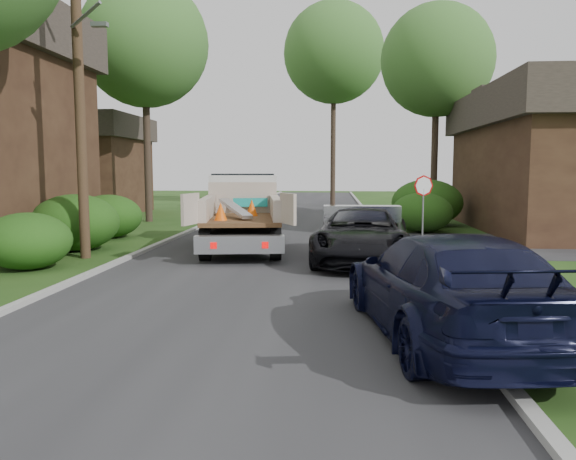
{
  "coord_description": "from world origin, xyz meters",
  "views": [
    {
      "loc": [
        1.95,
        -11.31,
        2.66
      ],
      "look_at": [
        0.89,
        2.26,
        1.2
      ],
      "focal_mm": 35.0,
      "sensor_mm": 36.0,
      "label": 1
    }
  ],
  "objects_px": {
    "utility_pole": "(79,84)",
    "navy_suv": "(448,286)",
    "tree_left_far": "(145,43)",
    "flatbed_truck": "(243,207)",
    "tree_right_far": "(437,61)",
    "tree_center_far": "(334,53)",
    "black_pickup": "(362,235)",
    "house_left_far": "(78,163)",
    "stop_sign": "(423,195)"
  },
  "relations": [
    {
      "from": "utility_pole",
      "to": "navy_suv",
      "type": "height_order",
      "value": "utility_pole"
    },
    {
      "from": "tree_left_far",
      "to": "flatbed_truck",
      "type": "height_order",
      "value": "tree_left_far"
    },
    {
      "from": "tree_right_far",
      "to": "tree_center_far",
      "type": "bearing_deg",
      "value": 118.81
    },
    {
      "from": "utility_pole",
      "to": "black_pickup",
      "type": "height_order",
      "value": "utility_pole"
    },
    {
      "from": "house_left_far",
      "to": "navy_suv",
      "type": "xyz_separation_m",
      "value": [
        17.27,
        -24.5,
        -2.2
      ]
    },
    {
      "from": "utility_pole",
      "to": "tree_right_far",
      "type": "distance_m",
      "value": 20.12
    },
    {
      "from": "house_left_far",
      "to": "tree_left_far",
      "type": "xyz_separation_m",
      "value": [
        6.0,
        -5.0,
        5.93
      ]
    },
    {
      "from": "stop_sign",
      "to": "tree_center_far",
      "type": "bearing_deg",
      "value": 98.66
    },
    {
      "from": "navy_suv",
      "to": "tree_left_far",
      "type": "bearing_deg",
      "value": -67.88
    },
    {
      "from": "black_pickup",
      "to": "flatbed_truck",
      "type": "bearing_deg",
      "value": 145.89
    },
    {
      "from": "tree_center_far",
      "to": "flatbed_truck",
      "type": "xyz_separation_m",
      "value": [
        -3.17,
        -21.89,
        -9.6
      ]
    },
    {
      "from": "tree_left_far",
      "to": "flatbed_truck",
      "type": "relative_size",
      "value": 1.75
    },
    {
      "from": "flatbed_truck",
      "to": "black_pickup",
      "type": "height_order",
      "value": "flatbed_truck"
    },
    {
      "from": "stop_sign",
      "to": "tree_center_far",
      "type": "height_order",
      "value": "tree_center_far"
    },
    {
      "from": "utility_pole",
      "to": "tree_left_far",
      "type": "bearing_deg",
      "value": 99.54
    },
    {
      "from": "stop_sign",
      "to": "tree_center_far",
      "type": "relative_size",
      "value": 0.17
    },
    {
      "from": "flatbed_truck",
      "to": "black_pickup",
      "type": "bearing_deg",
      "value": -46.61
    },
    {
      "from": "tree_right_far",
      "to": "house_left_far",
      "type": "bearing_deg",
      "value": 174.56
    },
    {
      "from": "stop_sign",
      "to": "navy_suv",
      "type": "height_order",
      "value": "stop_sign"
    },
    {
      "from": "house_left_far",
      "to": "tree_right_far",
      "type": "distance_m",
      "value": 21.78
    },
    {
      "from": "flatbed_truck",
      "to": "tree_left_far",
      "type": "bearing_deg",
      "value": 117.63
    },
    {
      "from": "flatbed_truck",
      "to": "utility_pole",
      "type": "bearing_deg",
      "value": -151.87
    },
    {
      "from": "tree_right_far",
      "to": "black_pickup",
      "type": "relative_size",
      "value": 2.02
    },
    {
      "from": "tree_center_far",
      "to": "stop_sign",
      "type": "bearing_deg",
      "value": -81.34
    },
    {
      "from": "house_left_far",
      "to": "navy_suv",
      "type": "bearing_deg",
      "value": -54.82
    },
    {
      "from": "navy_suv",
      "to": "stop_sign",
      "type": "bearing_deg",
      "value": -104.98
    },
    {
      "from": "house_left_far",
      "to": "flatbed_truck",
      "type": "relative_size",
      "value": 1.08
    },
    {
      "from": "stop_sign",
      "to": "utility_pole",
      "type": "distance_m",
      "value": 11.91
    },
    {
      "from": "utility_pole",
      "to": "tree_right_far",
      "type": "bearing_deg",
      "value": 49.16
    },
    {
      "from": "house_left_far",
      "to": "tree_center_far",
      "type": "xyz_separation_m",
      "value": [
        15.5,
        8.0,
        7.93
      ]
    },
    {
      "from": "house_left_far",
      "to": "black_pickup",
      "type": "relative_size",
      "value": 1.33
    },
    {
      "from": "house_left_far",
      "to": "tree_left_far",
      "type": "relative_size",
      "value": 0.62
    },
    {
      "from": "stop_sign",
      "to": "tree_left_far",
      "type": "distance_m",
      "value": 16.65
    },
    {
      "from": "stop_sign",
      "to": "tree_center_far",
      "type": "distance_m",
      "value": 23.15
    },
    {
      "from": "utility_pole",
      "to": "navy_suv",
      "type": "xyz_separation_m",
      "value": [
        9.25,
        -7.48,
        -4.33
      ]
    },
    {
      "from": "tree_right_far",
      "to": "navy_suv",
      "type": "xyz_separation_m",
      "value": [
        -3.73,
        -22.5,
        -7.63
      ]
    },
    {
      "from": "black_pickup",
      "to": "navy_suv",
      "type": "height_order",
      "value": "navy_suv"
    },
    {
      "from": "tree_right_far",
      "to": "navy_suv",
      "type": "height_order",
      "value": "tree_right_far"
    },
    {
      "from": "stop_sign",
      "to": "flatbed_truck",
      "type": "relative_size",
      "value": 0.36
    },
    {
      "from": "utility_pole",
      "to": "black_pickup",
      "type": "relative_size",
      "value": 1.75
    },
    {
      "from": "tree_right_far",
      "to": "black_pickup",
      "type": "height_order",
      "value": "tree_right_far"
    },
    {
      "from": "stop_sign",
      "to": "tree_right_far",
      "type": "bearing_deg",
      "value": 78.19
    },
    {
      "from": "flatbed_truck",
      "to": "navy_suv",
      "type": "distance_m",
      "value": 11.71
    },
    {
      "from": "tree_right_far",
      "to": "navy_suv",
      "type": "distance_m",
      "value": 24.05
    },
    {
      "from": "utility_pole",
      "to": "tree_left_far",
      "type": "xyz_separation_m",
      "value": [
        -2.02,
        12.02,
        3.81
      ]
    },
    {
      "from": "tree_center_far",
      "to": "utility_pole",
      "type": "bearing_deg",
      "value": -106.65
    },
    {
      "from": "navy_suv",
      "to": "utility_pole",
      "type": "bearing_deg",
      "value": -46.86
    },
    {
      "from": "tree_center_far",
      "to": "navy_suv",
      "type": "relative_size",
      "value": 2.5
    },
    {
      "from": "tree_left_far",
      "to": "stop_sign",
      "type": "bearing_deg",
      "value": -32.21
    },
    {
      "from": "tree_left_far",
      "to": "black_pickup",
      "type": "bearing_deg",
      "value": -49.52
    }
  ]
}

